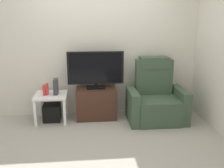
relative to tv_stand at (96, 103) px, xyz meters
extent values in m
plane|color=#9E998E|center=(0.03, -0.84, -0.27)|extent=(6.40, 6.40, 0.00)
cube|color=beige|center=(0.03, 0.29, 1.03)|extent=(6.40, 0.06, 2.60)
cube|color=#3D2319|center=(0.00, 0.00, 0.00)|extent=(0.70, 0.46, 0.54)
cube|color=black|center=(0.00, -0.22, 0.11)|extent=(0.64, 0.02, 0.02)
cube|color=black|center=(0.00, -0.17, 0.14)|extent=(0.34, 0.11, 0.04)
cube|color=black|center=(0.00, 0.02, 0.28)|extent=(0.32, 0.20, 0.03)
cube|color=black|center=(0.00, 0.02, 0.32)|extent=(0.06, 0.04, 0.05)
cube|color=black|center=(0.00, 0.02, 0.63)|extent=(0.97, 0.05, 0.57)
cube|color=black|center=(0.00, 0.00, 0.63)|extent=(0.90, 0.01, 0.51)
cube|color=#384C38|center=(1.03, -0.27, -0.06)|extent=(0.70, 0.72, 0.42)
cube|color=#384C38|center=(1.03, 0.00, 0.46)|extent=(0.64, 0.20, 0.62)
cube|color=#384C38|center=(1.03, 0.02, 0.71)|extent=(0.50, 0.26, 0.20)
cube|color=#384C38|center=(0.61, -0.27, 0.01)|extent=(0.14, 0.68, 0.56)
cube|color=#384C38|center=(1.45, -0.27, 0.01)|extent=(0.14, 0.68, 0.56)
cube|color=white|center=(-0.77, -0.07, 0.19)|extent=(0.54, 0.54, 0.04)
cube|color=white|center=(-1.01, -0.31, -0.05)|extent=(0.04, 0.04, 0.44)
cube|color=white|center=(-0.54, -0.31, -0.05)|extent=(0.04, 0.04, 0.44)
cube|color=white|center=(-1.01, 0.17, -0.05)|extent=(0.04, 0.04, 0.44)
cube|color=white|center=(-0.54, 0.17, -0.05)|extent=(0.04, 0.04, 0.44)
cube|color=black|center=(-0.77, -0.07, -0.12)|extent=(0.29, 0.29, 0.29)
cube|color=red|center=(-0.87, -0.09, 0.29)|extent=(0.04, 0.13, 0.17)
cube|color=red|center=(-0.83, -0.09, 0.30)|extent=(0.04, 0.11, 0.19)
cube|color=#333338|center=(-0.68, -0.06, 0.34)|extent=(0.07, 0.20, 0.26)
camera|label=1|loc=(-0.16, -4.43, 1.51)|focal=41.90mm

